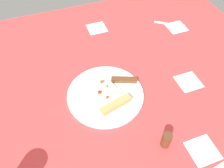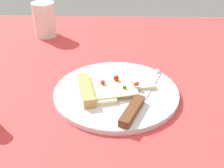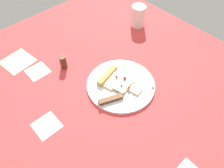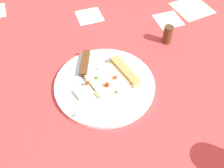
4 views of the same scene
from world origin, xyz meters
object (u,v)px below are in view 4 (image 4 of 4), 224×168
(plate, at_px, (105,85))
(napkin, at_px, (192,8))
(pizza_slice, at_px, (112,78))
(pepper_shaker, at_px, (168,35))
(knife, at_px, (83,75))

(plate, xyz_separation_m, napkin, (0.43, 0.26, -0.00))
(plate, bearing_deg, pizza_slice, 13.57)
(pizza_slice, bearing_deg, plate, 89.64)
(pepper_shaker, bearing_deg, napkin, 38.39)
(knife, height_order, pepper_shaker, pepper_shaker)
(pizza_slice, distance_m, knife, 0.09)
(pepper_shaker, xyz_separation_m, napkin, (0.18, 0.14, -0.03))
(pizza_slice, xyz_separation_m, knife, (-0.08, 0.04, -0.00))
(plate, relative_size, pizza_slice, 1.54)
(pizza_slice, height_order, knife, pizza_slice)
(pepper_shaker, bearing_deg, pizza_slice, -154.62)
(plate, xyz_separation_m, pepper_shaker, (0.25, 0.11, 0.03))
(plate, distance_m, pepper_shaker, 0.28)
(knife, xyz_separation_m, napkin, (0.48, 0.21, -0.02))
(plate, height_order, napkin, plate)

